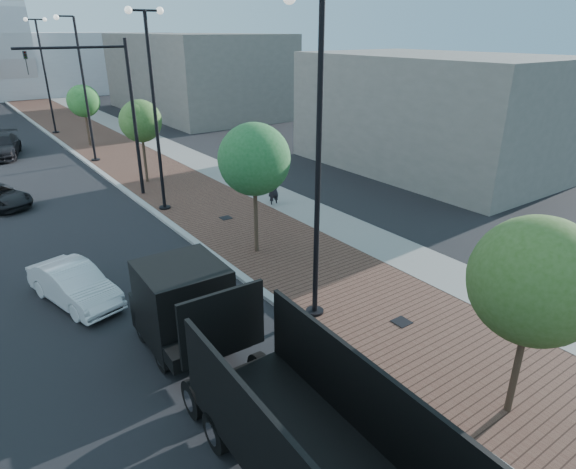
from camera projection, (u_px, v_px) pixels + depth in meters
sidewalk at (111, 141)px, 39.47m from camera, size 7.00×140.00×0.12m
concrete_strip at (144, 137)px, 40.92m from camera, size 2.40×140.00×0.13m
curb at (65, 146)px, 37.58m from camera, size 0.30×140.00×0.14m
dump_truck at (242, 375)px, 10.90m from camera, size 2.64×13.37×2.95m
white_sedan at (74, 285)px, 15.99m from camera, size 2.32×4.15×1.29m
dark_car_far at (1, 146)px, 34.53m from camera, size 3.38×5.66×1.54m
pedestrian at (273, 189)px, 24.68m from camera, size 0.73×0.54×1.86m
streetlight_1 at (315, 184)px, 13.73m from camera, size 1.44×0.56×9.21m
streetlight_2 at (155, 112)px, 22.59m from camera, size 1.72×0.56×9.28m
streetlight_3 at (84, 97)px, 31.70m from camera, size 1.44×0.56×9.21m
streetlight_4 at (46, 76)px, 40.56m from camera, size 1.72×0.56×9.28m
traffic_mast at (114, 103)px, 24.29m from camera, size 5.09×0.20×8.00m
tree_0 at (536, 280)px, 10.19m from camera, size 2.77×2.77×4.92m
tree_1 at (255, 159)px, 18.29m from camera, size 2.74×2.74×5.25m
tree_2 at (141, 121)px, 27.38m from camera, size 2.40×2.36×4.81m
tree_3 at (84, 101)px, 36.43m from camera, size 2.41×2.36×4.64m
commercial_block_ne at (195, 74)px, 52.16m from camera, size 12.00×22.00×8.00m
commercial_block_e at (432, 113)px, 30.96m from camera, size 10.00×16.00×7.00m
utility_cover_1 at (402, 322)px, 14.89m from camera, size 0.50×0.50×0.02m
utility_cover_2 at (226, 218)px, 23.12m from camera, size 0.50×0.50×0.02m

